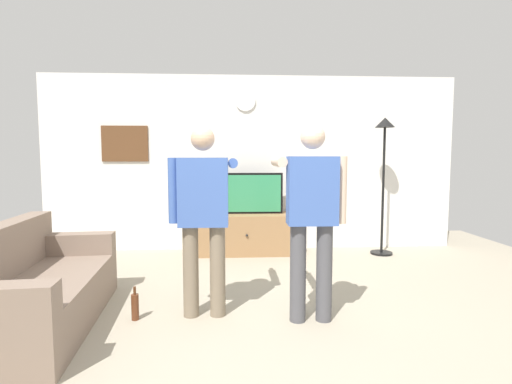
# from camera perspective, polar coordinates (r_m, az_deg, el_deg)

# --- Properties ---
(ground_plane) EXTENTS (8.40, 8.40, 0.00)m
(ground_plane) POSITION_cam_1_polar(r_m,az_deg,el_deg) (3.48, 1.69, -19.32)
(ground_plane) COLOR #9E937F
(back_wall) EXTENTS (6.40, 0.10, 2.70)m
(back_wall) POSITION_cam_1_polar(r_m,az_deg,el_deg) (6.11, -0.66, 4.24)
(back_wall) COLOR silver
(back_wall) RESTS_ON ground_plane
(tv_stand) EXTENTS (1.48, 0.57, 0.60)m
(tv_stand) POSITION_cam_1_polar(r_m,az_deg,el_deg) (5.87, -1.44, -6.13)
(tv_stand) COLOR #997047
(tv_stand) RESTS_ON ground_plane
(television) EXTENTS (1.10, 0.07, 0.61)m
(television) POSITION_cam_1_polar(r_m,az_deg,el_deg) (5.83, -1.47, -0.19)
(television) COLOR black
(television) RESTS_ON tv_stand
(wall_clock) EXTENTS (0.31, 0.03, 0.31)m
(wall_clock) POSITION_cam_1_polar(r_m,az_deg,el_deg) (6.11, -1.57, 13.20)
(wall_clock) COLOR white
(framed_picture) EXTENTS (0.69, 0.04, 0.54)m
(framed_picture) POSITION_cam_1_polar(r_m,az_deg,el_deg) (6.28, -18.68, 6.74)
(framed_picture) COLOR brown
(floor_lamp) EXTENTS (0.32, 0.32, 2.02)m
(floor_lamp) POSITION_cam_1_polar(r_m,az_deg,el_deg) (6.01, 18.28, 4.86)
(floor_lamp) COLOR black
(floor_lamp) RESTS_ON ground_plane
(person_standing_nearer_lamp) EXTENTS (0.62, 0.78, 1.71)m
(person_standing_nearer_lamp) POSITION_cam_1_polar(r_m,az_deg,el_deg) (3.51, -7.69, -2.59)
(person_standing_nearer_lamp) COLOR #7A6B56
(person_standing_nearer_lamp) RESTS_ON ground_plane
(person_standing_nearer_couch) EXTENTS (0.60, 0.78, 1.72)m
(person_standing_nearer_couch) POSITION_cam_1_polar(r_m,az_deg,el_deg) (3.40, 8.15, -2.75)
(person_standing_nearer_couch) COLOR #4C4C51
(person_standing_nearer_couch) RESTS_ON ground_plane
(side_couch) EXTENTS (1.02, 1.96, 0.87)m
(side_couch) POSITION_cam_1_polar(r_m,az_deg,el_deg) (3.86, -29.89, -12.47)
(side_couch) COLOR #7F6B5B
(side_couch) RESTS_ON ground_plane
(beverage_bottle) EXTENTS (0.07, 0.07, 0.30)m
(beverage_bottle) POSITION_cam_1_polar(r_m,az_deg,el_deg) (3.74, -17.32, -15.74)
(beverage_bottle) COLOR #592D19
(beverage_bottle) RESTS_ON ground_plane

